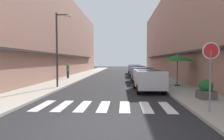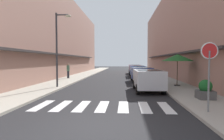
# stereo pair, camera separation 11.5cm
# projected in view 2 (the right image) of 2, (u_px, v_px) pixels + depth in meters

# --- Properties ---
(ground_plane) EXTENTS (99.91, 99.91, 0.00)m
(ground_plane) POSITION_uv_depth(u_px,v_px,m) (117.00, 78.00, 23.93)
(ground_plane) COLOR #232326
(sidewalk_left) EXTENTS (2.80, 63.58, 0.12)m
(sidewalk_left) POSITION_uv_depth(u_px,v_px,m) (77.00, 77.00, 24.26)
(sidewalk_left) COLOR #ADA899
(sidewalk_left) RESTS_ON ground_plane
(sidewalk_right) EXTENTS (2.80, 63.58, 0.12)m
(sidewalk_right) POSITION_uv_depth(u_px,v_px,m) (157.00, 77.00, 23.59)
(sidewalk_right) COLOR #9E998E
(sidewalk_right) RESTS_ON ground_plane
(building_row_left) EXTENTS (5.50, 42.87, 10.86)m
(building_row_left) POSITION_uv_depth(u_px,v_px,m) (51.00, 36.00, 25.54)
(building_row_left) COLOR #A87A6B
(building_row_left) RESTS_ON ground_plane
(building_row_right) EXTENTS (5.50, 42.87, 11.22)m
(building_row_right) POSITION_uv_depth(u_px,v_px,m) (187.00, 33.00, 24.33)
(building_row_right) COLOR #A87A6B
(building_row_right) RESTS_ON ground_plane
(crosswalk) EXTENTS (6.15, 2.20, 0.01)m
(crosswalk) POSITION_uv_depth(u_px,v_px,m) (103.00, 106.00, 8.72)
(crosswalk) COLOR silver
(crosswalk) RESTS_ON ground_plane
(parked_car_near) EXTENTS (1.88, 4.02, 1.47)m
(parked_car_near) POSITION_uv_depth(u_px,v_px,m) (148.00, 78.00, 13.05)
(parked_car_near) COLOR silver
(parked_car_near) RESTS_ON ground_plane
(parked_car_mid) EXTENTS (1.95, 4.33, 1.47)m
(parked_car_mid) POSITION_uv_depth(u_px,v_px,m) (141.00, 73.00, 18.61)
(parked_car_mid) COLOR navy
(parked_car_mid) RESTS_ON ground_plane
(parked_car_far) EXTENTS (1.87, 4.30, 1.47)m
(parked_car_far) POSITION_uv_depth(u_px,v_px,m) (137.00, 70.00, 25.14)
(parked_car_far) COLOR navy
(parked_car_far) RESTS_ON ground_plane
(parked_car_distant) EXTENTS (1.84, 4.50, 1.47)m
(parked_car_distant) POSITION_uv_depth(u_px,v_px,m) (135.00, 68.00, 30.86)
(parked_car_distant) COLOR maroon
(parked_car_distant) RESTS_ON ground_plane
(round_street_sign) EXTENTS (0.65, 0.07, 2.67)m
(round_street_sign) POSITION_uv_depth(u_px,v_px,m) (209.00, 59.00, 7.24)
(round_street_sign) COLOR slate
(round_street_sign) RESTS_ON sidewalk_right
(street_lamp) EXTENTS (1.19, 0.28, 5.55)m
(street_lamp) POSITION_uv_depth(u_px,v_px,m) (59.00, 42.00, 14.34)
(street_lamp) COLOR #38383D
(street_lamp) RESTS_ON sidewalk_left
(cafe_umbrella) EXTENTS (2.48, 2.48, 2.50)m
(cafe_umbrella) POSITION_uv_depth(u_px,v_px,m) (177.00, 58.00, 15.06)
(cafe_umbrella) COLOR #262626
(cafe_umbrella) RESTS_ON sidewalk_right
(planter_corner) EXTENTS (0.80, 0.80, 1.00)m
(planter_corner) POSITION_uv_depth(u_px,v_px,m) (205.00, 90.00, 9.84)
(planter_corner) COLOR #4C4C4C
(planter_corner) RESTS_ON sidewalk_right
(pedestrian_walking_near) EXTENTS (0.34, 0.34, 1.67)m
(pedestrian_walking_near) POSITION_uv_depth(u_px,v_px,m) (68.00, 70.00, 21.75)
(pedestrian_walking_near) COLOR #282B33
(pedestrian_walking_near) RESTS_ON sidewalk_left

